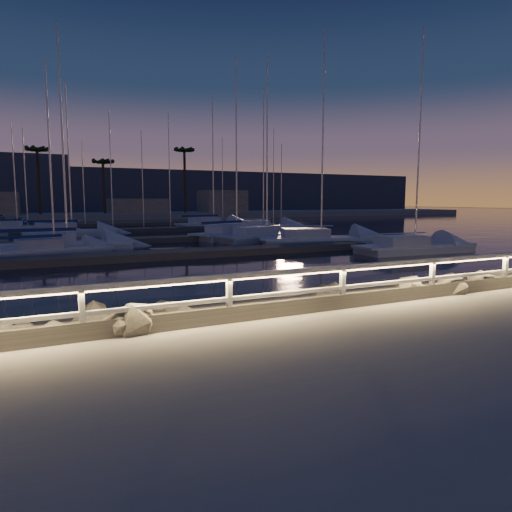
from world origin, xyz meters
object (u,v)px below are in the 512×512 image
object	(u,v)px
sailboat_b	(52,249)
sailboat_j	(70,232)
sailboat_h	(318,239)
sailboat_c	(235,233)
sailboat_f	(64,245)
sailboat_n	(16,227)
guard_rail	(403,271)
sailboat_d	(412,246)
sailboat_k	(212,224)
sailboat_l	(261,227)
sailboat_g	(265,236)

from	to	relation	value
sailboat_b	sailboat_j	bearing A→B (deg)	70.10
sailboat_h	sailboat_j	size ratio (longest dim) A/B	1.14
sailboat_c	sailboat_f	world-z (taller)	sailboat_c
sailboat_h	sailboat_n	distance (m)	33.37
guard_rail	sailboat_h	world-z (taller)	sailboat_h
guard_rail	sailboat_c	xyz separation A→B (m)	(6.43, 26.36, -0.92)
sailboat_d	sailboat_j	world-z (taller)	sailboat_j
sailboat_h	sailboat_k	bearing A→B (deg)	110.33
sailboat_l	sailboat_n	distance (m)	25.88
sailboat_k	sailboat_l	bearing A→B (deg)	-76.23
sailboat_l	sailboat_c	bearing A→B (deg)	-121.91
sailboat_j	sailboat_n	size ratio (longest dim) A/B	1.21
sailboat_f	sailboat_h	size ratio (longest dim) A/B	0.90
sailboat_g	sailboat_k	distance (m)	18.06
sailboat_n	guard_rail	bearing A→B (deg)	-67.19
sailboat_h	sailboat_j	xyz separation A→B (m)	(-15.78, 15.97, 0.01)
sailboat_n	sailboat_b	bearing A→B (deg)	-74.27
sailboat_h	sailboat_n	world-z (taller)	sailboat_h
sailboat_l	sailboat_g	bearing A→B (deg)	-107.28
sailboat_h	sailboat_l	xyz separation A→B (m)	(2.80, 14.92, -0.01)
sailboat_c	sailboat_d	distance (m)	15.46
sailboat_f	sailboat_c	bearing A→B (deg)	16.85
sailboat_g	guard_rail	bearing A→B (deg)	-118.40
sailboat_h	sailboat_n	bearing A→B (deg)	147.88
sailboat_c	sailboat_f	xyz separation A→B (m)	(-13.57, -4.65, -0.00)
sailboat_b	sailboat_k	bearing A→B (deg)	37.33
sailboat_g	sailboat_f	bearing A→B (deg)	174.91
guard_rail	sailboat_h	size ratio (longest dim) A/B	2.87
sailboat_d	sailboat_n	distance (m)	40.31
sailboat_c	sailboat_g	distance (m)	3.51
sailboat_c	sailboat_d	bearing A→B (deg)	-91.93
sailboat_j	sailboat_k	size ratio (longest dim) A/B	0.89
sailboat_l	sailboat_b	bearing A→B (deg)	-138.34
sailboat_d	sailboat_k	bearing A→B (deg)	98.13
sailboat_c	sailboat_j	world-z (taller)	sailboat_c
sailboat_g	sailboat_j	world-z (taller)	sailboat_g
sailboat_c	sailboat_l	distance (m)	9.64
sailboat_c	sailboat_f	bearing A→B (deg)	175.09
sailboat_d	sailboat_b	bearing A→B (deg)	161.53
sailboat_h	sailboat_k	distance (m)	22.11
sailboat_f	sailboat_h	xyz separation A→B (m)	(16.93, -2.86, -0.01)
guard_rail	sailboat_n	world-z (taller)	sailboat_n
sailboat_b	sailboat_c	xyz separation A→B (m)	(14.33, 6.32, 0.06)
sailboat_d	sailboat_f	bearing A→B (deg)	156.66
sailboat_b	sailboat_l	world-z (taller)	sailboat_l
sailboat_k	guard_rail	bearing A→B (deg)	-111.20
sailboat_c	sailboat_g	bearing A→B (deg)	-94.98
sailboat_c	sailboat_n	bearing A→B (deg)	108.18
sailboat_d	sailboat_k	xyz separation A→B (m)	(-2.45, 28.95, 0.05)
sailboat_f	sailboat_g	distance (m)	14.76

